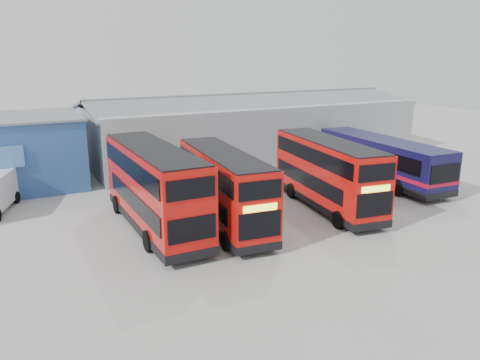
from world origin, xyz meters
The scene contains 6 objects.
ground_plane centered at (0.00, 0.00, 0.00)m, with size 120.00×120.00×0.00m, color gray.
maintenance_shed centered at (8.00, 20.00, 2.60)m, with size 30.50×12.00×5.89m.
double_decker_left centered at (-6.19, 4.81, 2.30)m, with size 2.81×10.95×4.62m.
double_decker_centre centered at (-2.55, 3.69, 2.09)m, with size 3.40×10.13×4.21m.
double_decker_right centered at (4.49, 3.56, 2.14)m, with size 3.89×10.39×4.30m.
single_decker_blue centered at (11.90, 6.63, 1.64)m, with size 3.59×12.32×3.30m.
Camera 1 is at (-13.29, -18.85, 9.37)m, focal length 35.00 mm.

